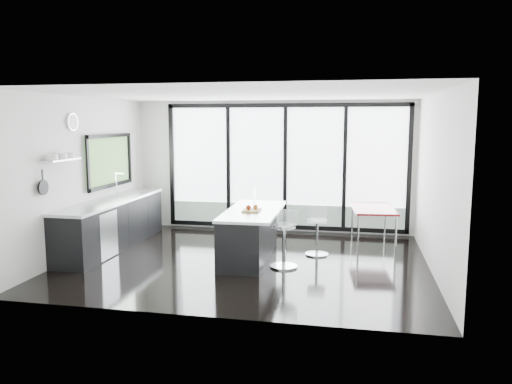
% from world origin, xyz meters
% --- Properties ---
extents(floor, '(6.00, 5.00, 0.00)m').
position_xyz_m(floor, '(0.00, 0.00, 0.00)').
color(floor, black).
rests_on(floor, ground).
extents(ceiling, '(6.00, 5.00, 0.00)m').
position_xyz_m(ceiling, '(0.00, 0.00, 2.80)').
color(ceiling, white).
rests_on(ceiling, wall_back).
extents(wall_back, '(6.00, 0.09, 2.80)m').
position_xyz_m(wall_back, '(0.27, 2.47, 1.27)').
color(wall_back, silver).
rests_on(wall_back, ground).
extents(wall_front, '(6.00, 0.00, 2.80)m').
position_xyz_m(wall_front, '(0.00, -2.50, 1.40)').
color(wall_front, silver).
rests_on(wall_front, ground).
extents(wall_left, '(0.26, 5.00, 2.80)m').
position_xyz_m(wall_left, '(-2.97, 0.27, 1.56)').
color(wall_left, silver).
rests_on(wall_left, ground).
extents(wall_right, '(0.00, 5.00, 2.80)m').
position_xyz_m(wall_right, '(3.00, 0.00, 1.40)').
color(wall_right, silver).
rests_on(wall_right, ground).
extents(counter_cabinets, '(0.69, 3.24, 1.36)m').
position_xyz_m(counter_cabinets, '(-2.67, 0.40, 0.46)').
color(counter_cabinets, black).
rests_on(counter_cabinets, floor).
extents(island, '(0.95, 2.14, 1.12)m').
position_xyz_m(island, '(0.01, 0.17, 0.44)').
color(island, black).
rests_on(island, floor).
extents(bar_stool_near, '(0.59, 0.59, 0.71)m').
position_xyz_m(bar_stool_near, '(0.67, -0.24, 0.36)').
color(bar_stool_near, silver).
rests_on(bar_stool_near, floor).
extents(bar_stool_far, '(0.45, 0.45, 0.65)m').
position_xyz_m(bar_stool_far, '(1.14, 0.62, 0.32)').
color(bar_stool_far, silver).
rests_on(bar_stool_far, floor).
extents(red_table, '(0.89, 1.41, 0.72)m').
position_xyz_m(red_table, '(2.13, 1.63, 0.36)').
color(red_table, maroon).
rests_on(red_table, floor).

